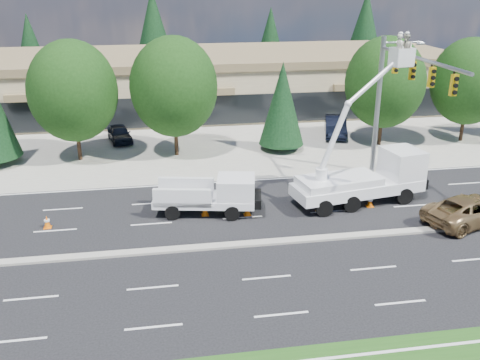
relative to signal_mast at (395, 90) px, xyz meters
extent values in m
plane|color=black|center=(-10.03, -7.04, -6.06)|extent=(140.00, 140.00, 0.00)
cube|color=gray|center=(-10.03, 12.96, -6.05)|extent=(140.00, 22.00, 0.01)
cube|color=gray|center=(-10.03, -7.04, -6.00)|extent=(120.00, 0.55, 0.12)
cube|color=tan|center=(-10.03, 22.96, -3.56)|extent=(50.00, 15.00, 5.00)
cube|color=brown|center=(-10.03, 22.96, -0.91)|extent=(50.40, 15.40, 0.70)
cube|color=black|center=(-10.03, 15.41, -4.56)|extent=(48.00, 0.12, 2.60)
cylinder|color=#332114|center=(-20.03, 7.96, -4.66)|extent=(0.28, 0.28, 2.79)
ellipsoid|color=black|center=(-20.03, 7.96, -1.02)|extent=(6.20, 6.20, 7.13)
cylinder|color=#332114|center=(-13.03, 7.96, -4.64)|extent=(0.28, 0.28, 2.83)
ellipsoid|color=black|center=(-13.03, 7.96, -0.95)|extent=(6.29, 6.29, 7.23)
cylinder|color=#332114|center=(-5.03, 7.96, -5.66)|extent=(0.26, 0.26, 0.80)
cone|color=black|center=(-5.03, 7.96, -2.45)|extent=(3.41, 3.41, 6.23)
cylinder|color=#332114|center=(2.97, 7.96, -4.69)|extent=(0.28, 0.28, 2.74)
ellipsoid|color=black|center=(2.97, 7.96, -1.12)|extent=(6.08, 6.08, 6.99)
cylinder|color=#332114|center=(9.97, 7.96, -4.72)|extent=(0.28, 0.28, 2.66)
ellipsoid|color=black|center=(9.97, 7.96, -1.25)|extent=(5.92, 5.92, 6.81)
cylinder|color=#332114|center=(-28.03, 34.96, -5.66)|extent=(0.26, 0.26, 0.80)
cone|color=black|center=(-28.03, 34.96, -1.38)|extent=(4.42, 4.42, 8.07)
cylinder|color=#332114|center=(-14.03, 34.96, -5.66)|extent=(0.26, 0.26, 0.80)
cone|color=black|center=(-14.03, 34.96, 0.04)|extent=(5.77, 5.77, 10.53)
cylinder|color=#332114|center=(-0.03, 34.96, -5.66)|extent=(0.26, 0.26, 0.80)
cone|color=black|center=(-0.03, 34.96, -1.16)|extent=(4.63, 4.63, 8.46)
cylinder|color=#332114|center=(11.97, 34.96, -5.66)|extent=(0.26, 0.26, 0.80)
cone|color=black|center=(11.97, 34.96, -0.12)|extent=(5.61, 5.61, 10.25)
cylinder|color=gray|center=(-0.03, 2.16, -1.56)|extent=(0.32, 0.32, 9.00)
cylinder|color=gray|center=(-0.03, -2.84, 2.24)|extent=(0.20, 10.00, 0.20)
cylinder|color=gray|center=(1.27, 2.16, 2.54)|extent=(2.60, 0.12, 0.12)
cube|color=gold|center=(-0.03, 0.16, 1.49)|extent=(0.32, 0.22, 1.05)
cube|color=gold|center=(-0.03, -2.04, 1.49)|extent=(0.32, 0.22, 1.05)
cube|color=gold|center=(-0.03, -4.24, 1.49)|extent=(0.32, 0.22, 1.05)
cube|color=gold|center=(-0.03, -6.44, 1.49)|extent=(0.32, 0.22, 1.05)
cube|color=white|center=(-12.03, -2.84, -5.26)|extent=(5.89, 3.09, 0.42)
cube|color=white|center=(-10.29, -3.18, -4.61)|extent=(2.40, 2.36, 1.40)
cube|color=black|center=(-9.69, -3.30, -4.42)|extent=(0.41, 1.76, 0.93)
cube|color=white|center=(-12.96, -1.76, -4.80)|extent=(3.17, 0.88, 1.03)
cube|color=white|center=(-13.30, -3.50, -4.80)|extent=(3.17, 0.88, 1.03)
cube|color=white|center=(-3.03, -2.84, -5.08)|extent=(8.09, 3.66, 0.68)
cube|color=white|center=(-0.15, -2.33, -4.06)|extent=(2.32, 2.60, 1.95)
cube|color=black|center=(0.57, -2.21, -3.91)|extent=(0.42, 1.93, 1.17)
cube|color=white|center=(-4.28, -3.07, -4.55)|extent=(5.00, 3.02, 0.49)
cylinder|color=white|center=(-5.43, -3.27, -4.01)|extent=(0.68, 0.68, 0.78)
cube|color=white|center=(-0.97, -2.48, 2.33)|extent=(1.21, 1.05, 1.05)
imported|color=beige|center=(-1.18, -2.52, 2.73)|extent=(0.50, 0.67, 1.68)
imported|color=beige|center=(-0.76, -2.44, 2.73)|extent=(0.77, 0.92, 1.68)
ellipsoid|color=white|center=(-1.18, -2.52, 3.58)|extent=(0.25, 0.25, 0.18)
ellipsoid|color=white|center=(-0.76, -2.44, 3.58)|extent=(0.25, 0.25, 0.18)
cube|color=orange|center=(-20.48, -3.41, -6.04)|extent=(0.40, 0.40, 0.03)
cone|color=orange|center=(-20.48, -3.41, -5.71)|extent=(0.36, 0.36, 0.70)
cylinder|color=white|center=(-20.48, -3.41, -5.64)|extent=(0.29, 0.29, 0.10)
cube|color=orange|center=(-12.05, -3.19, -6.04)|extent=(0.40, 0.40, 0.03)
cone|color=orange|center=(-12.05, -3.19, -5.71)|extent=(0.36, 0.36, 0.70)
cylinder|color=white|center=(-12.05, -3.19, -5.64)|extent=(0.29, 0.29, 0.10)
cube|color=orange|center=(-9.71, -3.55, -6.04)|extent=(0.40, 0.40, 0.03)
cone|color=orange|center=(-9.71, -3.55, -5.71)|extent=(0.36, 0.36, 0.70)
cylinder|color=white|center=(-9.71, -3.55, -5.64)|extent=(0.29, 0.29, 0.10)
cube|color=orange|center=(-2.49, -3.55, -6.04)|extent=(0.40, 0.40, 0.03)
cone|color=orange|center=(-2.49, -3.55, -5.71)|extent=(0.36, 0.36, 0.70)
cylinder|color=white|center=(-2.49, -3.55, -5.64)|extent=(0.29, 0.29, 0.10)
imported|color=olive|center=(1.94, -6.44, -5.31)|extent=(5.90, 4.07, 1.50)
imported|color=black|center=(-17.37, 12.15, -5.39)|extent=(2.41, 4.18, 1.34)
imported|color=black|center=(0.38, 11.05, -5.25)|extent=(3.03, 5.17, 1.61)
camera|label=1|loc=(-14.54, -30.36, 6.46)|focal=40.00mm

